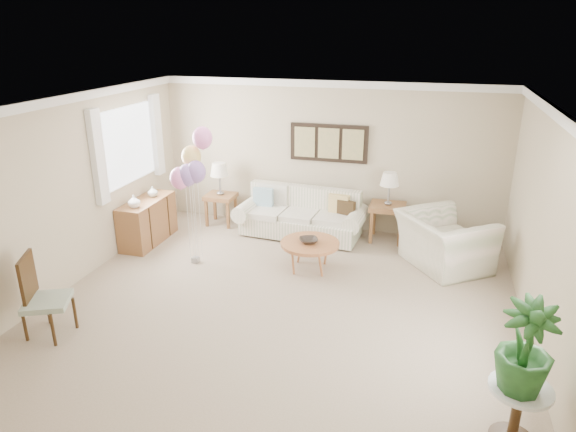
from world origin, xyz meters
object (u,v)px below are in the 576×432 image
object	(u,v)px
coffee_table	(310,244)
balloon_cluster	(191,165)
armchair	(444,241)
accent_chair	(41,295)
sofa	(302,217)

from	to	relation	value
coffee_table	balloon_cluster	xyz separation A→B (m)	(-1.72, -0.25, 1.15)
armchair	accent_chair	xyz separation A→B (m)	(-4.52, -3.17, 0.11)
sofa	accent_chair	world-z (taller)	accent_chair
sofa	armchair	xyz separation A→B (m)	(2.36, -0.63, 0.08)
balloon_cluster	armchair	bearing A→B (deg)	14.01
coffee_table	accent_chair	xyz separation A→B (m)	(-2.61, -2.51, 0.11)
sofa	balloon_cluster	bearing A→B (deg)	-129.41
sofa	coffee_table	xyz separation A→B (m)	(0.45, -1.29, 0.09)
sofa	coffee_table	size ratio (longest dim) A/B	2.60
accent_chair	coffee_table	bearing A→B (deg)	43.92
coffee_table	accent_chair	size ratio (longest dim) A/B	0.89
sofa	balloon_cluster	world-z (taller)	balloon_cluster
coffee_table	balloon_cluster	world-z (taller)	balloon_cluster
armchair	accent_chair	bearing A→B (deg)	88.75
coffee_table	accent_chair	bearing A→B (deg)	-136.08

